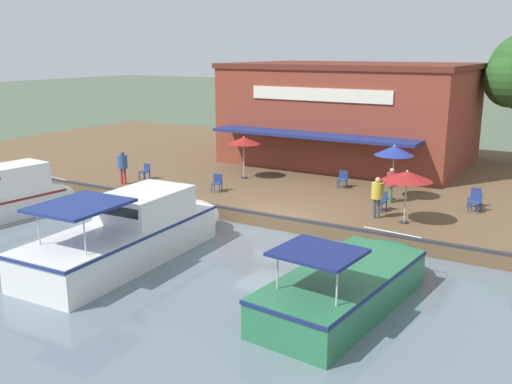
# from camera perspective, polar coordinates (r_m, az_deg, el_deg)

# --- Properties ---
(ground_plane) EXTENTS (220.00, 220.00, 0.00)m
(ground_plane) POSITION_cam_1_polar(r_m,az_deg,el_deg) (23.96, 1.50, -3.91)
(ground_plane) COLOR #4C5B47
(quay_deck) EXTENTS (22.00, 56.00, 0.60)m
(quay_deck) POSITION_cam_1_polar(r_m,az_deg,el_deg) (33.60, 10.70, 1.63)
(quay_deck) COLOR brown
(quay_deck) RESTS_ON ground
(quay_edge_fender) EXTENTS (0.20, 50.40, 0.10)m
(quay_edge_fender) POSITION_cam_1_polar(r_m,az_deg,el_deg) (23.85, 1.62, -2.36)
(quay_edge_fender) COLOR #2D2D33
(quay_edge_fender) RESTS_ON quay_deck
(waterfront_restaurant) EXTENTS (11.71, 14.03, 5.99)m
(waterfront_restaurant) POSITION_cam_1_polar(r_m,az_deg,el_deg) (36.20, 9.53, 7.86)
(waterfront_restaurant) COLOR brown
(waterfront_restaurant) RESTS_ON quay_deck
(patio_umbrella_near_quay_edge) EXTENTS (2.00, 2.00, 2.18)m
(patio_umbrella_near_quay_edge) POSITION_cam_1_polar(r_m,az_deg,el_deg) (23.28, 14.87, 1.56)
(patio_umbrella_near_quay_edge) COLOR #B7B7B7
(patio_umbrella_near_quay_edge) RESTS_ON quay_deck
(patio_umbrella_mid_patio_left) EXTENTS (1.80, 1.80, 2.57)m
(patio_umbrella_mid_patio_left) POSITION_cam_1_polar(r_m,az_deg,el_deg) (26.81, 13.65, 4.03)
(patio_umbrella_mid_patio_left) COLOR #B7B7B7
(patio_umbrella_mid_patio_left) RESTS_ON quay_deck
(patio_umbrella_mid_patio_right) EXTENTS (1.75, 1.75, 2.28)m
(patio_umbrella_mid_patio_right) POSITION_cam_1_polar(r_m,az_deg,el_deg) (30.61, -1.23, 5.15)
(patio_umbrella_mid_patio_right) COLOR #B7B7B7
(patio_umbrella_mid_patio_right) RESTS_ON quay_deck
(cafe_chair_under_first_umbrella) EXTENTS (0.55, 0.55, 0.85)m
(cafe_chair_under_first_umbrella) POSITION_cam_1_polar(r_m,az_deg,el_deg) (28.04, -3.90, 1.02)
(cafe_chair_under_first_umbrella) COLOR navy
(cafe_chair_under_first_umbrella) RESTS_ON quay_deck
(cafe_chair_facing_river) EXTENTS (0.52, 0.52, 0.85)m
(cafe_chair_facing_river) POSITION_cam_1_polar(r_m,az_deg,el_deg) (29.10, 8.67, 1.37)
(cafe_chair_facing_river) COLOR navy
(cafe_chair_facing_river) RESTS_ON quay_deck
(cafe_chair_back_row_seat) EXTENTS (0.50, 0.50, 0.85)m
(cafe_chair_back_row_seat) POSITION_cam_1_polar(r_m,az_deg,el_deg) (31.16, -11.02, 2.11)
(cafe_chair_back_row_seat) COLOR navy
(cafe_chair_back_row_seat) RESTS_ON quay_deck
(cafe_chair_far_corner_seat) EXTENTS (0.49, 0.49, 0.85)m
(cafe_chair_far_corner_seat) POSITION_cam_1_polar(r_m,az_deg,el_deg) (26.96, 21.04, -0.44)
(cafe_chair_far_corner_seat) COLOR navy
(cafe_chair_far_corner_seat) RESTS_ON quay_deck
(cafe_chair_beside_entrance) EXTENTS (0.52, 0.52, 0.85)m
(cafe_chair_beside_entrance) POSITION_cam_1_polar(r_m,az_deg,el_deg) (25.16, 12.39, -0.81)
(cafe_chair_beside_entrance) COLOR navy
(cafe_chair_beside_entrance) RESTS_ON quay_deck
(cafe_chair_mid_patio) EXTENTS (0.50, 0.50, 0.85)m
(cafe_chair_mid_patio) POSITION_cam_1_polar(r_m,az_deg,el_deg) (26.20, 21.11, -0.85)
(cafe_chair_mid_patio) COLOR navy
(cafe_chair_mid_patio) RESTS_ON quay_deck
(person_at_quay_edge) EXTENTS (0.46, 0.46, 1.61)m
(person_at_quay_edge) POSITION_cam_1_polar(r_m,az_deg,el_deg) (26.55, 13.41, 1.08)
(person_at_quay_edge) COLOR #337547
(person_at_quay_edge) RESTS_ON quay_deck
(person_mid_patio) EXTENTS (0.49, 0.49, 1.74)m
(person_mid_patio) POSITION_cam_1_polar(r_m,az_deg,el_deg) (30.17, -13.20, 2.81)
(person_mid_patio) COLOR #B23338
(person_mid_patio) RESTS_ON quay_deck
(person_near_entrance) EXTENTS (0.49, 0.49, 1.74)m
(person_near_entrance) POSITION_cam_1_polar(r_m,az_deg,el_deg) (23.90, 12.04, -0.04)
(person_near_entrance) COLOR #4C4C56
(person_near_entrance) RESTS_ON quay_deck
(motorboat_far_downstream) EXTENTS (9.40, 3.19, 2.56)m
(motorboat_far_downstream) POSITION_cam_1_polar(r_m,az_deg,el_deg) (21.34, -11.57, -3.80)
(motorboat_far_downstream) COLOR white
(motorboat_far_downstream) RESTS_ON river_water
(motorboat_outer_channel) EXTENTS (7.66, 3.18, 2.21)m
(motorboat_outer_channel) POSITION_cam_1_polar(r_m,az_deg,el_deg) (17.41, 9.75, -8.76)
(motorboat_outer_channel) COLOR #287047
(motorboat_outer_channel) RESTS_ON river_water
(motorboat_second_along) EXTENTS (6.86, 2.78, 2.30)m
(motorboat_second_along) POSITION_cam_1_polar(r_m,az_deg,el_deg) (28.03, -23.28, -0.47)
(motorboat_second_along) COLOR white
(motorboat_second_along) RESTS_ON river_water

